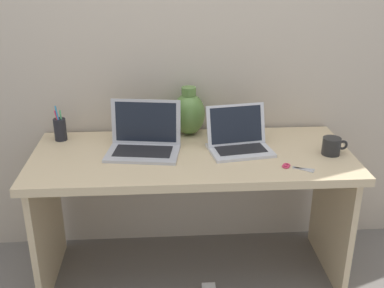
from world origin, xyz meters
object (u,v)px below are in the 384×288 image
coffee_mug (332,146)px  pen_cup (60,129)px  scissors (292,167)px  green_vase (189,113)px  laptop_left (144,138)px  laptop_right (238,138)px

coffee_mug → pen_cup: bearing=168.6°
coffee_mug → scissors: bearing=-148.8°
green_vase → scissors: size_ratio=1.82×
coffee_mug → scissors: 0.27m
laptop_left → green_vase: bearing=42.6°
laptop_right → coffee_mug: bearing=-11.9°
laptop_right → scissors: laptop_right is taller
laptop_left → coffee_mug: bearing=-6.7°
laptop_left → scissors: (0.68, -0.25, -0.06)m
laptop_left → laptop_right: 0.47m
laptop_right → scissors: bearing=-47.2°
laptop_right → scissors: (0.22, -0.23, -0.05)m
laptop_left → laptop_right: laptop_left is taller
laptop_right → pen_cup: size_ratio=1.74×
scissors → pen_cup: bearing=159.9°
coffee_mug → laptop_right: bearing=168.1°
laptop_right → pen_cup: 0.93m
pen_cup → laptop_left: bearing=-20.4°
green_vase → coffee_mug: bearing=-25.3°
laptop_left → pen_cup: (-0.44, 0.16, -0.00)m
pen_cup → scissors: (1.13, -0.41, -0.06)m
laptop_left → coffee_mug: (0.91, -0.11, -0.02)m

